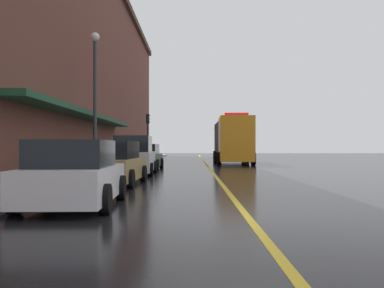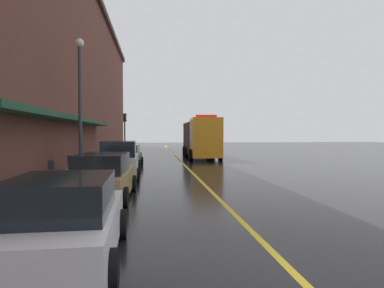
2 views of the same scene
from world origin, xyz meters
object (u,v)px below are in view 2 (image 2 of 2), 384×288
at_px(parked_car_3, 127,157).
at_px(street_lamp_left, 80,92).
at_px(parked_car_2, 120,161).
at_px(parking_meter_1, 70,167).
at_px(parking_meter_2, 106,152).
at_px(parked_car_1, 103,178).
at_px(utility_truck, 201,138).
at_px(parked_car_0, 63,223).
at_px(parking_meter_0, 51,174).
at_px(traffic_light_near, 125,125).

distance_m(parked_car_3, street_lamp_left, 6.65).
distance_m(parked_car_2, parked_car_3, 5.31).
relative_size(parked_car_3, street_lamp_left, 0.62).
bearing_deg(parking_meter_1, parking_meter_2, 90.00).
height_order(parked_car_1, utility_truck, utility_truck).
height_order(parked_car_0, parking_meter_0, parked_car_0).
height_order(parked_car_2, parking_meter_2, parked_car_2).
distance_m(parked_car_2, street_lamp_left, 4.03).
height_order(parking_meter_1, street_lamp_left, street_lamp_left).
distance_m(parked_car_0, parked_car_1, 5.97).
xyz_separation_m(utility_truck, parking_meter_0, (-7.48, -20.60, -0.76)).
bearing_deg(parked_car_3, traffic_light_near, 7.03).
relative_size(parked_car_1, parking_meter_1, 3.58).
bearing_deg(utility_truck, parked_car_0, -13.12).
distance_m(parked_car_3, parking_meter_2, 1.38).
xyz_separation_m(parked_car_3, parking_meter_2, (-1.34, 0.03, 0.33)).
bearing_deg(parking_meter_2, parked_car_3, -1.11).
xyz_separation_m(parked_car_3, traffic_light_near, (-1.28, 14.55, 2.43)).
xyz_separation_m(parked_car_1, utility_truck, (6.13, 19.21, 1.07)).
height_order(parked_car_0, parked_car_1, parked_car_1).
distance_m(parking_meter_2, street_lamp_left, 6.22).
bearing_deg(parked_car_3, parking_meter_1, 174.42).
bearing_deg(parking_meter_2, parked_car_2, -75.65).
distance_m(parked_car_1, traffic_light_near, 25.73).
relative_size(street_lamp_left, traffic_light_near, 1.61).
height_order(parked_car_3, parking_meter_1, parked_car_3).
bearing_deg(parked_car_1, parking_meter_2, 9.08).
bearing_deg(parked_car_3, utility_truck, -34.92).
distance_m(parked_car_2, parking_meter_1, 4.96).
xyz_separation_m(utility_truck, street_lamp_left, (-8.08, -13.36, 2.58)).
distance_m(parked_car_0, utility_truck, 25.90).
bearing_deg(parking_meter_1, parked_car_0, -77.81).
relative_size(parking_meter_1, street_lamp_left, 0.19).
height_order(parked_car_2, parking_meter_0, parked_car_2).
relative_size(parked_car_0, street_lamp_left, 0.60).
xyz_separation_m(parked_car_0, traffic_light_near, (-1.44, 31.55, 2.42)).
relative_size(parked_car_0, parked_car_2, 0.88).
relative_size(parked_car_1, street_lamp_left, 0.69).
xyz_separation_m(utility_truck, parking_meter_2, (-7.48, -8.14, -0.76)).
bearing_deg(street_lamp_left, parking_meter_2, 83.44).
bearing_deg(parking_meter_0, parked_car_2, 79.16).
distance_m(parked_car_1, parked_car_2, 5.73).
bearing_deg(parking_meter_0, parked_car_0, -71.87).
bearing_deg(parking_meter_2, traffic_light_near, 89.76).
bearing_deg(parking_meter_2, street_lamp_left, -96.56).
bearing_deg(parking_meter_2, parking_meter_0, -90.00).
distance_m(parked_car_2, parking_meter_2, 5.51).
bearing_deg(parked_car_0, utility_truck, -15.21).
relative_size(parked_car_1, utility_truck, 0.53).
bearing_deg(parking_meter_2, parked_car_1, -83.04).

